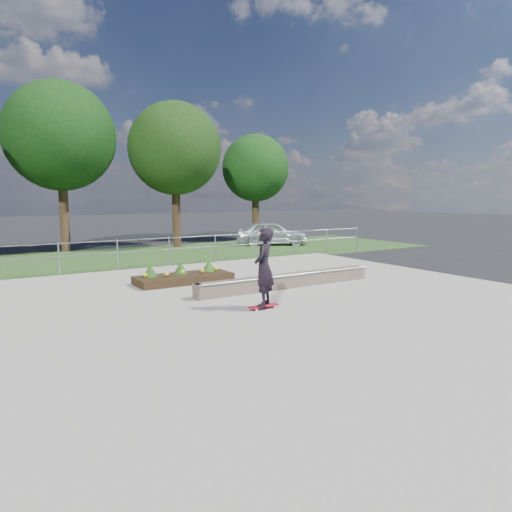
{
  "coord_description": "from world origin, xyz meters",
  "views": [
    {
      "loc": [
        -6.53,
        -9.17,
        2.77
      ],
      "look_at": [
        0.2,
        1.5,
        1.1
      ],
      "focal_mm": 32.0,
      "sensor_mm": 36.0,
      "label": 1
    }
  ],
  "objects": [
    {
      "name": "tree_mid_left",
      "position": [
        -2.5,
        15.0,
        5.61
      ],
      "size": [
        5.25,
        5.25,
        8.25
      ],
      "color": "#332114",
      "rests_on": "ground"
    },
    {
      "name": "ground",
      "position": [
        0.0,
        0.0,
        0.0
      ],
      "size": [
        120.0,
        120.0,
        0.0
      ],
      "primitive_type": "plane",
      "color": "black",
      "rests_on": "ground"
    },
    {
      "name": "parked_car",
      "position": [
        7.88,
        12.0,
        0.68
      ],
      "size": [
        4.28,
        3.34,
        1.36
      ],
      "primitive_type": "imported",
      "rotation": [
        0.0,
        0.0,
        1.07
      ],
      "color": "silver",
      "rests_on": "ground"
    },
    {
      "name": "fence",
      "position": [
        0.0,
        7.5,
        0.77
      ],
      "size": [
        20.06,
        0.06,
        1.2
      ],
      "color": "#919499",
      "rests_on": "ground"
    },
    {
      "name": "tree_mid_right",
      "position": [
        3.0,
        14.0,
        5.23
      ],
      "size": [
        4.9,
        4.9,
        7.7
      ],
      "color": "black",
      "rests_on": "ground"
    },
    {
      "name": "concrete_slab",
      "position": [
        0.0,
        0.0,
        0.03
      ],
      "size": [
        15.0,
        15.0,
        0.06
      ],
      "primitive_type": "cube",
      "color": "gray",
      "rests_on": "ground"
    },
    {
      "name": "grind_ledge",
      "position": [
        1.38,
        1.59,
        0.26
      ],
      "size": [
        6.0,
        0.44,
        0.43
      ],
      "color": "brown",
      "rests_on": "concrete_slab"
    },
    {
      "name": "skateboarder",
      "position": [
        -0.64,
        -0.19,
        1.07
      ],
      "size": [
        0.81,
        0.8,
        1.96
      ],
      "color": "silver",
      "rests_on": "concrete_slab"
    },
    {
      "name": "grass_verge",
      "position": [
        0.0,
        11.0,
        0.01
      ],
      "size": [
        30.0,
        8.0,
        0.02
      ],
      "primitive_type": "cube",
      "color": "#28491D",
      "rests_on": "ground"
    },
    {
      "name": "planter_bed",
      "position": [
        -0.92,
        4.04,
        0.24
      ],
      "size": [
        3.0,
        1.2,
        0.61
      ],
      "color": "black",
      "rests_on": "concrete_slab"
    },
    {
      "name": "tree_far_right",
      "position": [
        9.0,
        15.5,
        4.48
      ],
      "size": [
        4.2,
        4.2,
        6.6
      ],
      "color": "#2F2112",
      "rests_on": "ground"
    }
  ]
}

